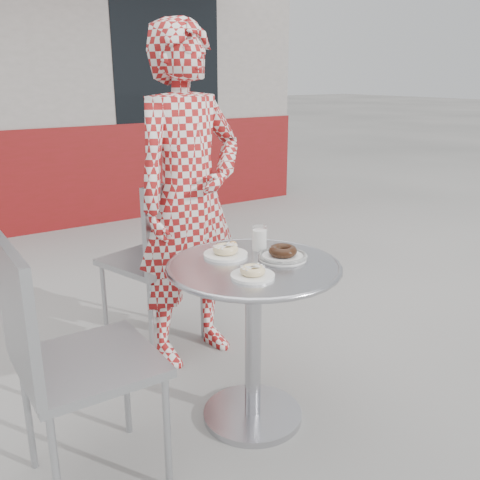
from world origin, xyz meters
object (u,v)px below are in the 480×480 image
bistro_table (253,304)px  plate_checker (283,254)px  plate_near (253,273)px  chair_far (155,293)px  seated_person (189,199)px  plate_far (226,251)px  chair_left (90,411)px  milk_cup (259,239)px

bistro_table → plate_checker: 0.24m
plate_near → chair_far: bearing=87.3°
seated_person → plate_far: (-0.11, -0.53, -0.12)m
chair_left → plate_far: size_ratio=5.11×
plate_far → seated_person: bearing=78.1°
bistro_table → plate_near: plate_near is taller
chair_left → plate_far: bearing=-78.3°
bistro_table → seated_person: seated_person is taller
chair_far → seated_person: size_ratio=0.55×
bistro_table → plate_near: (-0.09, -0.12, 0.20)m
chair_left → chair_far: bearing=-36.9°
chair_far → plate_checker: bearing=84.4°
chair_left → bistro_table: bearing=-90.9°
plate_near → milk_cup: size_ratio=1.57×
chair_far → plate_near: 1.13m
bistro_table → chair_far: bearing=92.5°
plate_near → bistro_table: bearing=53.1°
seated_person → chair_far: bearing=106.8°
seated_person → plate_checker: bearing=-93.2°
plate_checker → plate_far: bearing=138.1°
plate_checker → chair_left: bearing=178.2°
plate_far → plate_near: 0.28m
bistro_table → seated_person: (0.07, 0.68, 0.32)m
plate_near → seated_person: bearing=78.6°
bistro_table → seated_person: bearing=83.9°
bistro_table → plate_far: bearing=104.2°
chair_far → chair_left: 1.12m
chair_far → plate_far: chair_far is taller
milk_cup → plate_near: bearing=-130.1°
seated_person → plate_checker: (0.07, -0.69, -0.12)m
chair_far → seated_person: (0.11, -0.23, 0.58)m
chair_far → milk_cup: (0.17, -0.77, 0.49)m
chair_far → plate_checker: (0.18, -0.92, 0.46)m
chair_left → plate_near: bearing=-101.7°
bistro_table → chair_far: size_ratio=0.77×
plate_near → milk_cup: milk_cup is taller
seated_person → plate_far: 0.55m
bistro_table → plate_checker: (0.14, -0.01, 0.20)m
plate_near → chair_left: bearing=167.8°
milk_cup → seated_person: bearing=96.2°
plate_far → milk_cup: 0.17m
chair_far → plate_checker: chair_far is taller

